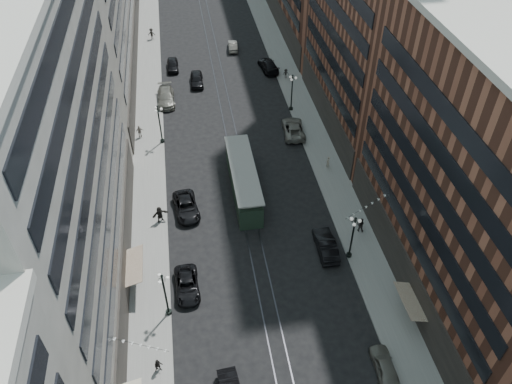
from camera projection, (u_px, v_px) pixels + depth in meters
ground at (227, 116)px, 70.61m from camera, size 220.00×220.00×0.00m
sidewalk_west at (149, 86)px, 76.60m from camera, size 4.00×180.00×0.15m
sidewalk_east at (289, 75)px, 79.22m from camera, size 4.00×180.00×0.15m
rail_west at (215, 81)px, 77.87m from camera, size 0.12×180.00×0.02m
rail_east at (224, 81)px, 78.04m from camera, size 0.12×180.00×0.02m
building_west_mid at (47, 171)px, 39.38m from camera, size 8.00×36.00×28.00m
building_east_mid at (472, 186)px, 41.09m from camera, size 8.00×30.00×24.00m
lamppost_sw_far at (165, 293)px, 43.90m from camera, size 1.03×1.14×5.52m
lamppost_sw_mid at (160, 123)px, 63.77m from camera, size 1.03×1.14×5.52m
lamppost_se_far at (352, 236)px, 49.04m from camera, size 1.03×1.14×5.52m
lamppost_se_mid at (292, 91)px, 69.64m from camera, size 1.03×1.14×5.52m
streetcar at (243, 181)px, 57.53m from camera, size 2.83×12.81×3.54m
car_2 at (187, 285)px, 47.58m from camera, size 2.40×4.96×1.36m
car_4 at (385, 366)px, 41.36m from camera, size 1.81×4.18×1.40m
pedestrian_2 at (158, 366)px, 41.13m from camera, size 0.79×0.52×1.51m
car_7 at (186, 207)px, 55.59m from camera, size 3.12×5.67×1.50m
car_8 at (166, 97)px, 72.79m from camera, size 2.50×6.00×1.73m
car_9 at (173, 65)px, 80.30m from camera, size 1.83×4.48×1.52m
car_10 at (326, 245)px, 51.19m from camera, size 1.85×5.12×1.68m
car_11 at (293, 128)px, 66.87m from camera, size 3.17×6.02×1.62m
car_12 at (268, 65)px, 80.10m from camera, size 3.06×5.99×1.66m
car_13 at (197, 79)px, 76.69m from camera, size 2.08×4.85×1.63m
car_14 at (233, 46)px, 85.57m from camera, size 1.83×4.37×1.41m
pedestrian_5 at (160, 214)px, 54.16m from camera, size 1.87×1.16×1.95m
pedestrian_6 at (140, 131)px, 65.99m from camera, size 1.09×0.66×1.74m
pedestrian_7 at (360, 225)px, 53.11m from camera, size 0.96×0.76×1.74m
pedestrian_8 at (328, 162)px, 61.21m from camera, size 0.70×0.66×1.62m
pedestrian_9 at (286, 73)px, 77.94m from camera, size 0.97×0.41×1.50m
pedestrian_extra_1 at (152, 34)px, 88.26m from camera, size 1.31×0.73×1.92m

